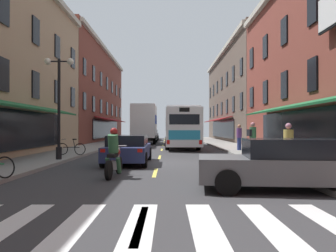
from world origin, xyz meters
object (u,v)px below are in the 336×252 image
Objects in this scene: sedan_mid at (289,164)px; sedan_far at (129,149)px; bicycle_near at (72,148)px; pedestrian_near at (253,138)px; motorcycle_rider at (115,156)px; pedestrian_far at (240,137)px; street_lamp_twin at (60,103)px; sedan_near at (152,135)px; box_truck at (145,124)px; pedestrian_mid at (289,145)px; transit_bus at (182,127)px.

sedan_mid reaches higher than sedan_far.
pedestrian_near reaches higher than bicycle_near.
motorcycle_rider is (-5.02, 2.38, 0.01)m from sedan_mid.
motorcycle_rider is at bearing 161.52° from pedestrian_far.
bicycle_near is 0.35× the size of street_lamp_twin.
sedan_near is 29.32m from street_lamp_twin.
box_truck reaches higher than sedan_near.
pedestrian_far is 0.36× the size of street_lamp_twin.
sedan_near is at bearing 90.78° from motorcycle_rider.
motorcycle_rider is 6.45m from pedestrian_mid.
pedestrian_near is (1.36, 9.03, 0.42)m from sedan_mid.
street_lamp_twin is at bearing 125.68° from motorcycle_rider.
bicycle_near is at bearing 138.01° from sedan_far.
sedan_mid is (5.49, -36.29, -0.04)m from sedan_near.
box_truck is 9.90m from sedan_near.
sedan_far is 0.96× the size of street_lamp_twin.
pedestrian_far reaches higher than pedestrian_mid.
pedestrian_mid reaches higher than bicycle_near.
bicycle_near is at bearing 94.05° from street_lamp_twin.
sedan_far is at bearing -103.04° from transit_bus.
transit_bus reaches higher than pedestrian_mid.
box_truck is 4.17× the size of pedestrian_far.
sedan_mid is (2.07, -19.48, -1.02)m from transit_bus.
pedestrian_near is 5.45m from pedestrian_mid.
sedan_far is at bearing 90.56° from pedestrian_mid.
sedan_mid reaches higher than bicycle_near.
transit_bus is at bearing 62.45° from street_lamp_twin.
pedestrian_far is (6.74, 11.65, 0.34)m from motorcycle_rider.
pedestrian_near reaches higher than sedan_far.
pedestrian_far is (6.77, 7.40, 0.37)m from sedan_far.
motorcycle_rider is at bearing -54.32° from street_lamp_twin.
sedan_mid is 8.33m from sedan_far.
transit_bus is 6.67m from pedestrian_far.
transit_bus reaches higher than sedan_mid.
pedestrian_near is at bearing 46.13° from motorcycle_rider.
pedestrian_far is at bearing 33.83° from street_lamp_twin.
street_lamp_twin is (-6.41, -12.28, 1.15)m from transit_bus.
pedestrian_near reaches higher than motorcycle_rider.
sedan_mid is 2.71× the size of pedestrian_far.
sedan_near is 2.67× the size of bicycle_near.
bicycle_near is 1.00× the size of pedestrian_mid.
box_truck is at bearing 102.09° from sedan_mid.
motorcycle_rider is 1.13× the size of pedestrian_near.
bicycle_near is (-3.65, 7.51, -0.21)m from motorcycle_rider.
motorcycle_rider is (-2.95, -17.09, -1.00)m from transit_bus.
pedestrian_far is (0.36, 5.01, -0.07)m from pedestrian_near.
pedestrian_far is (7.21, -22.26, 0.32)m from sedan_near.
street_lamp_twin reaches higher than pedestrian_near.
transit_bus is 16.27m from pedestrian_mid.
sedan_near is at bearing 37.93° from pedestrian_mid.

